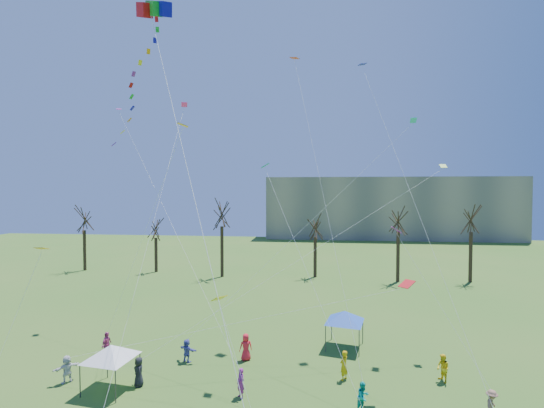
# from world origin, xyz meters

# --- Properties ---
(distant_building) EXTENTS (60.00, 14.00, 15.00)m
(distant_building) POSITION_xyz_m (22.00, 82.00, 7.50)
(distant_building) COLOR gray
(distant_building) RESTS_ON ground
(bare_tree_row) EXTENTS (70.49, 7.62, 10.76)m
(bare_tree_row) POSITION_xyz_m (4.11, 35.58, 6.94)
(bare_tree_row) COLOR black
(bare_tree_row) RESTS_ON ground
(big_box_kite) EXTENTS (5.37, 6.19, 24.18)m
(big_box_kite) POSITION_xyz_m (-6.45, 6.12, 18.05)
(big_box_kite) COLOR red
(big_box_kite) RESTS_ON ground
(canopy_tent_white) EXTENTS (3.54, 3.54, 2.68)m
(canopy_tent_white) POSITION_xyz_m (-8.25, 5.42, 2.27)
(canopy_tent_white) COLOR #3F3F44
(canopy_tent_white) RESTS_ON ground
(canopy_tent_blue) EXTENTS (3.60, 3.60, 2.77)m
(canopy_tent_blue) POSITION_xyz_m (5.88, 13.03, 2.35)
(canopy_tent_blue) COLOR #3F3F44
(canopy_tent_blue) RESTS_ON ground
(festival_crowd) EXTENTS (26.48, 10.33, 1.82)m
(festival_crowd) POSITION_xyz_m (-0.00, 5.58, 0.84)
(festival_crowd) COLOR red
(festival_crowd) RESTS_ON ground
(small_kites_aloft) EXTENTS (28.71, 17.25, 31.28)m
(small_kites_aloft) POSITION_xyz_m (0.77, 10.34, 12.69)
(small_kites_aloft) COLOR #FFA30D
(small_kites_aloft) RESTS_ON ground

